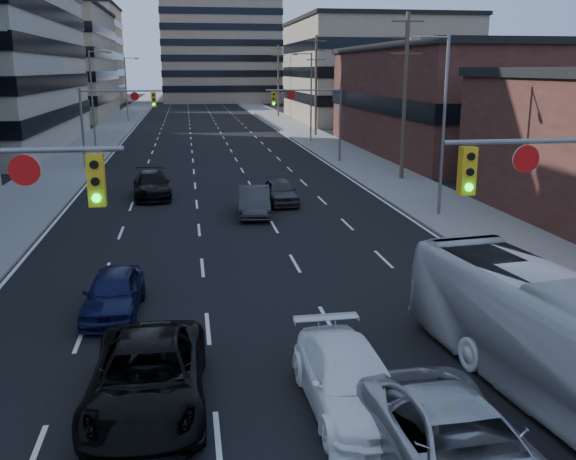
# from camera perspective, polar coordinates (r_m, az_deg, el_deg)

# --- Properties ---
(road_surface) EXTENTS (18.00, 300.00, 0.02)m
(road_surface) POSITION_cam_1_polar(r_m,az_deg,el_deg) (135.92, -8.11, 10.86)
(road_surface) COLOR black
(road_surface) RESTS_ON ground
(sidewalk_left) EXTENTS (5.00, 300.00, 0.15)m
(sidewalk_left) POSITION_cam_1_polar(r_m,az_deg,el_deg) (136.21, -13.04, 10.68)
(sidewalk_left) COLOR slate
(sidewalk_left) RESTS_ON ground
(sidewalk_right) EXTENTS (5.00, 300.00, 0.15)m
(sidewalk_right) POSITION_cam_1_polar(r_m,az_deg,el_deg) (136.58, -3.20, 11.02)
(sidewalk_right) COLOR slate
(sidewalk_right) RESTS_ON ground
(office_left_far) EXTENTS (20.00, 30.00, 16.00)m
(office_left_far) POSITION_cam_1_polar(r_m,az_deg,el_deg) (107.93, -21.18, 13.52)
(office_left_far) COLOR gray
(office_left_far) RESTS_ON ground
(storefront_right_mid) EXTENTS (20.00, 30.00, 9.00)m
(storefront_right_mid) POSITION_cam_1_polar(r_m,az_deg,el_deg) (61.61, 16.56, 10.85)
(storefront_right_mid) COLOR #472119
(storefront_right_mid) RESTS_ON ground
(office_right_far) EXTENTS (22.00, 28.00, 14.00)m
(office_right_far) POSITION_cam_1_polar(r_m,az_deg,el_deg) (97.56, 7.49, 13.77)
(office_right_far) COLOR gray
(office_right_far) RESTS_ON ground
(bg_block_left) EXTENTS (24.00, 24.00, 20.00)m
(bg_block_left) POSITION_cam_1_polar(r_m,az_deg,el_deg) (147.99, -19.58, 14.34)
(bg_block_left) COLOR #ADA089
(bg_block_left) RESTS_ON ground
(bg_block_right) EXTENTS (22.00, 22.00, 12.00)m
(bg_block_right) POSITION_cam_1_polar(r_m,az_deg,el_deg) (139.94, 5.39, 13.49)
(bg_block_right) COLOR gray
(bg_block_right) RESTS_ON ground
(signal_far_left) EXTENTS (6.09, 0.33, 6.00)m
(signal_far_left) POSITION_cam_1_polar(r_m,az_deg,el_deg) (51.08, -15.31, 10.15)
(signal_far_left) COLOR slate
(signal_far_left) RESTS_ON ground
(signal_far_right) EXTENTS (6.09, 0.33, 6.00)m
(signal_far_right) POSITION_cam_1_polar(r_m,az_deg,el_deg) (51.74, 2.15, 10.67)
(signal_far_right) COLOR slate
(signal_far_right) RESTS_ON ground
(utility_pole_block) EXTENTS (2.20, 0.28, 11.00)m
(utility_pole_block) POSITION_cam_1_polar(r_m,az_deg,el_deg) (44.14, 10.35, 11.78)
(utility_pole_block) COLOR #4C3D2D
(utility_pole_block) RESTS_ON ground
(utility_pole_midblock) EXTENTS (2.20, 0.28, 11.00)m
(utility_pole_midblock) POSITION_cam_1_polar(r_m,az_deg,el_deg) (73.14, 2.51, 12.83)
(utility_pole_midblock) COLOR #4C3D2D
(utility_pole_midblock) RESTS_ON ground
(utility_pole_distant) EXTENTS (2.20, 0.28, 11.00)m
(utility_pole_distant) POSITION_cam_1_polar(r_m,az_deg,el_deg) (102.72, -0.87, 13.21)
(utility_pole_distant) COLOR #4C3D2D
(utility_pole_distant) RESTS_ON ground
(streetlight_left_mid) EXTENTS (2.03, 0.22, 9.00)m
(streetlight_left_mid) POSITION_cam_1_polar(r_m,az_deg,el_deg) (61.29, -16.88, 11.33)
(streetlight_left_mid) COLOR slate
(streetlight_left_mid) RESTS_ON ground
(streetlight_left_far) EXTENTS (2.03, 0.22, 9.00)m
(streetlight_left_far) POSITION_cam_1_polar(r_m,az_deg,el_deg) (96.07, -14.10, 12.31)
(streetlight_left_far) COLOR slate
(streetlight_left_far) RESTS_ON ground
(streetlight_right_near) EXTENTS (2.03, 0.22, 9.00)m
(streetlight_right_near) POSITION_cam_1_polar(r_m,az_deg,el_deg) (33.24, 13.46, 9.68)
(streetlight_right_near) COLOR slate
(streetlight_right_near) RESTS_ON ground
(streetlight_right_far) EXTENTS (2.03, 0.22, 9.00)m
(streetlight_right_far) POSITION_cam_1_polar(r_m,az_deg,el_deg) (66.92, 1.93, 12.10)
(streetlight_right_far) COLOR slate
(streetlight_right_far) RESTS_ON ground
(black_pickup) EXTENTS (2.67, 5.57, 1.53)m
(black_pickup) POSITION_cam_1_polar(r_m,az_deg,el_deg) (14.90, -12.38, -12.70)
(black_pickup) COLOR black
(black_pickup) RESTS_ON ground
(white_van) EXTENTS (2.09, 4.88, 1.40)m
(white_van) POSITION_cam_1_polar(r_m,az_deg,el_deg) (14.66, 5.51, -13.16)
(white_van) COLOR white
(white_van) RESTS_ON ground
(silver_suv) EXTENTS (2.87, 5.71, 1.55)m
(silver_suv) POSITION_cam_1_polar(r_m,az_deg,el_deg) (12.55, 15.00, -18.32)
(silver_suv) COLOR #A9AAAE
(silver_suv) RESTS_ON ground
(transit_bus) EXTENTS (3.75, 10.64, 2.90)m
(transit_bus) POSITION_cam_1_polar(r_m,az_deg,el_deg) (15.79, 23.51, -9.29)
(transit_bus) COLOR silver
(transit_bus) RESTS_ON ground
(sedan_blue) EXTENTS (1.84, 4.16, 1.39)m
(sedan_blue) POSITION_cam_1_polar(r_m,az_deg,el_deg) (20.61, -15.25, -5.40)
(sedan_blue) COLOR #0D1236
(sedan_blue) RESTS_ON ground
(sedan_grey_center) EXTENTS (1.95, 4.63, 1.49)m
(sedan_grey_center) POSITION_cam_1_polar(r_m,az_deg,el_deg) (33.31, -3.02, 2.56)
(sedan_grey_center) COLOR #2E2D30
(sedan_grey_center) RESTS_ON ground
(sedan_black_far) EXTENTS (2.52, 5.34, 1.51)m
(sedan_black_far) POSITION_cam_1_polar(r_m,az_deg,el_deg) (38.82, -12.01, 3.94)
(sedan_black_far) COLOR black
(sedan_black_far) RESTS_ON ground
(sedan_grey_right) EXTENTS (1.89, 4.21, 1.41)m
(sedan_grey_right) POSITION_cam_1_polar(r_m,az_deg,el_deg) (36.17, -0.73, 3.44)
(sedan_grey_right) COLOR #333335
(sedan_grey_right) RESTS_ON ground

